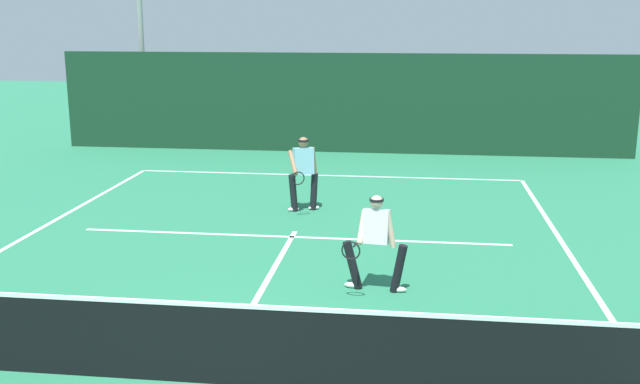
{
  "coord_description": "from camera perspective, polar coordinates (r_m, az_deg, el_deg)",
  "views": [
    {
      "loc": [
        2.31,
        -7.72,
        4.2
      ],
      "look_at": [
        0.6,
        5.71,
        1.0
      ],
      "focal_mm": 41.48,
      "sensor_mm": 36.0,
      "label": 1
    }
  ],
  "objects": [
    {
      "name": "back_fence_windscreen",
      "position": [
        23.52,
        1.6,
        6.87
      ],
      "size": [
        18.11,
        0.12,
        3.14
      ],
      "primitive_type": "cube",
      "color": "#163924",
      "rests_on": "ground_plane"
    },
    {
      "name": "tennis_ball",
      "position": [
        10.91,
        -8.03,
        -9.31
      ],
      "size": [
        0.07,
        0.07,
        0.07
      ],
      "primitive_type": "sphere",
      "color": "#D1E033",
      "rests_on": "ground_plane"
    },
    {
      "name": "ground_plane",
      "position": [
        9.09,
        -8.59,
        -14.39
      ],
      "size": [
        80.0,
        80.0,
        0.0
      ],
      "primitive_type": "plane",
      "color": "#287953"
    },
    {
      "name": "player_near",
      "position": [
        11.55,
        4.29,
        -3.64
      ],
      "size": [
        1.04,
        0.85,
        1.54
      ],
      "rotation": [
        0.0,
        0.0,
        3.01
      ],
      "color": "black",
      "rests_on": "ground_plane"
    },
    {
      "name": "tennis_net",
      "position": [
        8.86,
        -8.71,
        -11.39
      ],
      "size": [
        11.4,
        0.09,
        1.1
      ],
      "color": "#1E4723",
      "rests_on": "ground_plane"
    },
    {
      "name": "court_line_centre",
      "position": [
        11.93,
        -4.41,
        -7.35
      ],
      "size": [
        0.1,
        6.4,
        0.01
      ],
      "primitive_type": "cube",
      "color": "white",
      "rests_on": "ground_plane"
    },
    {
      "name": "player_far",
      "position": [
        16.32,
        -1.29,
        1.68
      ],
      "size": [
        0.73,
        0.94,
        1.66
      ],
      "rotation": [
        0.0,
        0.0,
        3.56
      ],
      "color": "black",
      "rests_on": "ground_plane"
    },
    {
      "name": "court_line_service",
      "position": [
        14.55,
        -2.18,
        -3.48
      ],
      "size": [
        8.48,
        0.1,
        0.01
      ],
      "primitive_type": "cube",
      "color": "white",
      "rests_on": "ground_plane"
    },
    {
      "name": "court_line_baseline_far",
      "position": [
        20.18,
        0.54,
        1.29
      ],
      "size": [
        10.41,
        0.1,
        0.01
      ],
      "primitive_type": "cube",
      "color": "white",
      "rests_on": "ground_plane"
    }
  ]
}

